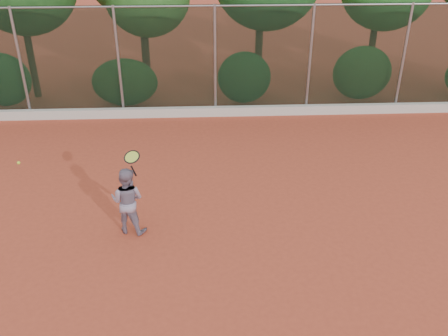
{
  "coord_description": "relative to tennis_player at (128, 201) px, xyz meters",
  "views": [
    {
      "loc": [
        -0.44,
        -8.29,
        6.39
      ],
      "look_at": [
        0.0,
        1.0,
        1.25
      ],
      "focal_mm": 40.0,
      "sensor_mm": 36.0,
      "label": 1
    }
  ],
  "objects": [
    {
      "name": "concrete_curb",
      "position": [
        2.04,
        6.23,
        -0.6
      ],
      "size": [
        24.0,
        0.2,
        0.3
      ],
      "primitive_type": "cube",
      "color": "beige",
      "rests_on": "ground"
    },
    {
      "name": "tennis_player",
      "position": [
        0.0,
        0.0,
        0.0
      ],
      "size": [
        0.86,
        0.74,
        1.5
      ],
      "primitive_type": "imported",
      "rotation": [
        0.0,
        0.0,
        2.87
      ],
      "color": "gray",
      "rests_on": "ground"
    },
    {
      "name": "tennis_ball_in_flight",
      "position": [
        -2.22,
        0.39,
        0.74
      ],
      "size": [
        0.07,
        0.07,
        0.07
      ],
      "color": "#BEDD32",
      "rests_on": "ground"
    },
    {
      "name": "ground",
      "position": [
        2.04,
        -0.59,
        -0.75
      ],
      "size": [
        80.0,
        80.0,
        0.0
      ],
      "primitive_type": "plane",
      "color": "#A83F27",
      "rests_on": "ground"
    },
    {
      "name": "tennis_racket",
      "position": [
        0.21,
        -0.2,
        1.09
      ],
      "size": [
        0.41,
        0.39,
        0.59
      ],
      "color": "black",
      "rests_on": "ground"
    },
    {
      "name": "chainlink_fence",
      "position": [
        2.04,
        6.41,
        1.11
      ],
      "size": [
        24.09,
        0.09,
        3.5
      ],
      "color": "black",
      "rests_on": "ground"
    }
  ]
}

